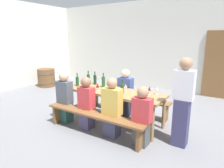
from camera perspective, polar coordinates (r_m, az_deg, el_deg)
The scene contains 23 objects.
ground_plane at distance 4.62m, azimuth 0.00°, elevation -10.92°, with size 24.00×24.00×0.00m, color slate.
back_wall at distance 7.47m, azimuth 15.24°, elevation 10.59°, with size 14.00×0.20×3.20m, color silver.
wooden_door at distance 7.03m, azimuth 28.51°, elevation 4.79°, with size 0.90×0.06×2.10m, color brown.
tasting_table at distance 4.39m, azimuth 0.00°, elevation -2.87°, with size 2.33×0.76×0.75m.
bench_near at distance 3.97m, azimuth -5.38°, elevation -9.50°, with size 2.23×0.30×0.45m.
bench_far at distance 5.04m, azimuth 4.19°, elevation -4.47°, with size 2.23×0.30×0.45m.
wine_bottle_0 at distance 4.94m, azimuth -4.91°, elevation 1.31°, with size 0.07×0.07×0.32m.
wine_bottle_1 at distance 4.64m, azimuth -2.48°, elevation 0.65°, with size 0.08×0.08×0.34m.
wine_bottle_2 at distance 5.13m, azimuth -6.81°, elevation 1.63°, with size 0.08×0.08×0.31m.
wine_bottle_3 at distance 4.84m, azimuth -9.92°, elevation 0.80°, with size 0.08×0.08×0.31m.
wine_bottle_4 at distance 4.12m, azimuth 2.93°, elevation -1.32°, with size 0.07×0.07×0.29m.
wine_glass_0 at distance 4.33m, azimuth 3.93°, elevation -0.57°, with size 0.07×0.07×0.16m.
wine_glass_1 at distance 4.37m, azimuth -4.21°, elevation -0.44°, with size 0.07×0.07×0.17m.
wine_glass_2 at distance 4.90m, azimuth -6.95°, elevation 0.91°, with size 0.08×0.08×0.15m.
wine_glass_3 at distance 4.16m, azimuth 12.83°, elevation -1.30°, with size 0.06×0.06×0.17m.
wine_glass_4 at distance 4.09m, azimuth 10.68°, elevation -1.42°, with size 0.07×0.07×0.17m.
seated_guest_near_0 at distance 4.60m, azimuth -13.40°, elevation -3.90°, with size 0.35×0.24×1.16m.
seated_guest_near_1 at distance 4.19m, azimuth -7.34°, elevation -5.66°, with size 0.33×0.24×1.11m.
seated_guest_near_2 at distance 3.83m, azimuth -0.01°, elevation -7.22°, with size 0.37×0.24×1.16m.
seated_guest_near_3 at distance 3.57m, azimuth 8.60°, elevation -9.50°, with size 0.33×0.24×1.09m.
seated_guest_far_0 at distance 4.83m, azimuth 3.87°, elevation -2.80°, with size 0.35×0.24×1.16m.
standing_host at distance 3.65m, azimuth 19.61°, elevation -5.31°, with size 0.34×0.24×1.58m.
wine_barrel at distance 8.23m, azimuth -18.34°, elevation 1.77°, with size 0.69×0.69×0.69m.
Camera 1 is at (2.28, -3.54, 1.90)m, focal length 31.79 mm.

